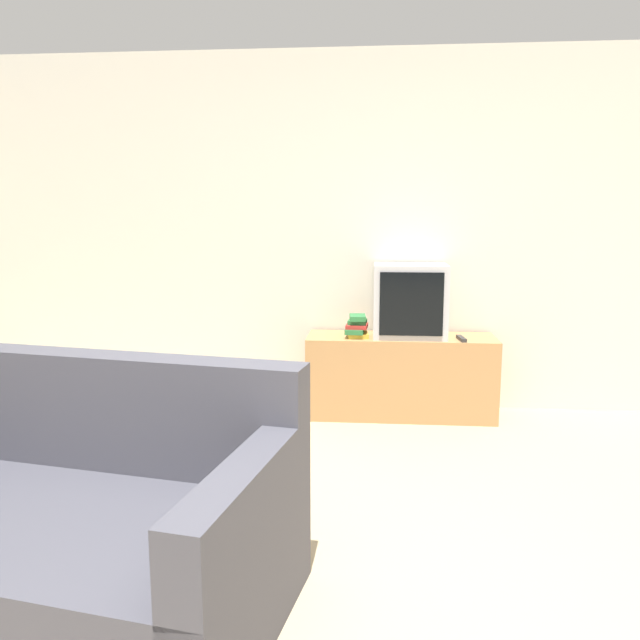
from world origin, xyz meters
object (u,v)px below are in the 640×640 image
tv_stand (400,376)px  book_stack (357,327)px  couch (45,530)px  remote_on_stand (461,339)px  television (410,300)px

tv_stand → book_stack: bearing=-171.1°
couch → remote_on_stand: bearing=61.2°
television → couch: bearing=-121.5°
tv_stand → television: (0.06, 0.01, 0.55)m
couch → book_stack: bearing=74.9°
book_stack → tv_stand: bearing=8.9°
tv_stand → book_stack: book_stack is taller
television → remote_on_stand: size_ratio=3.04×
television → remote_on_stand: (0.35, -0.13, -0.24)m
couch → remote_on_stand: couch is taller
tv_stand → remote_on_stand: 0.52m
tv_stand → television: bearing=12.5°
couch → remote_on_stand: size_ratio=11.47×
television → book_stack: television is taller
television → couch: television is taller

